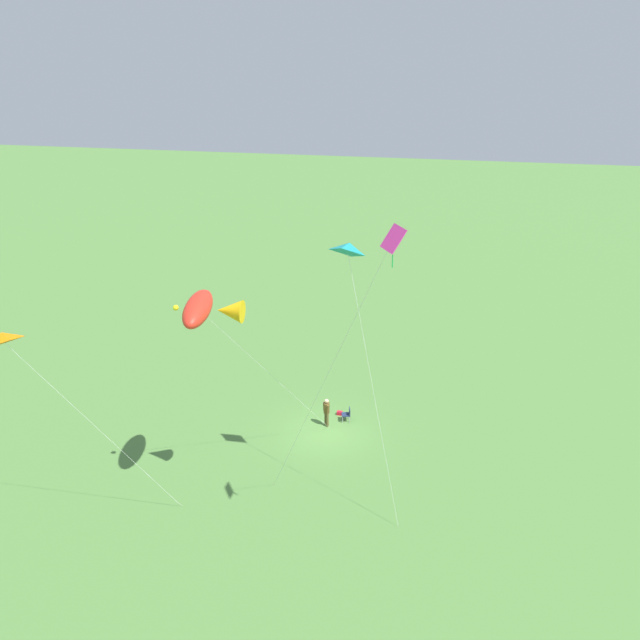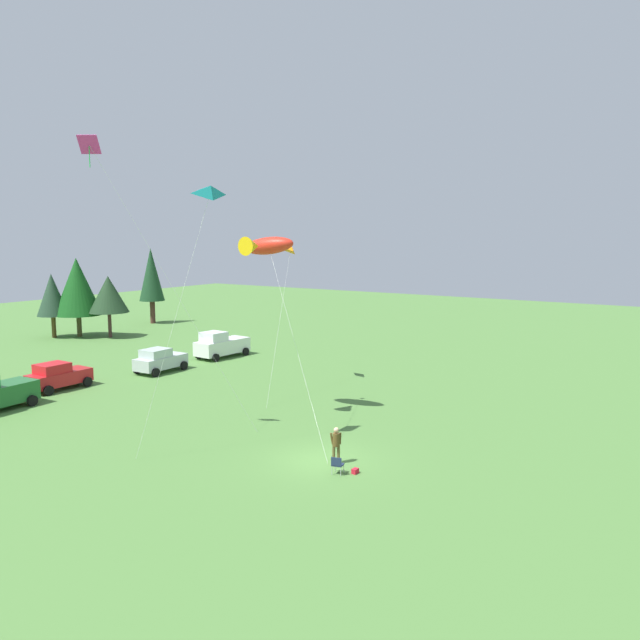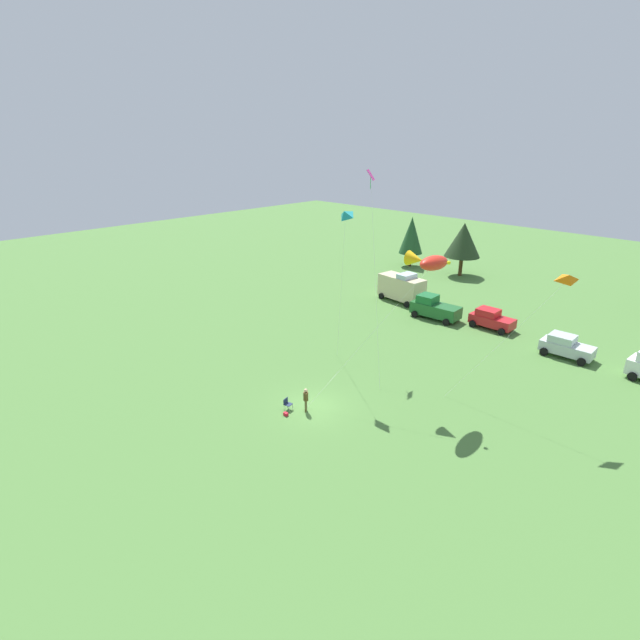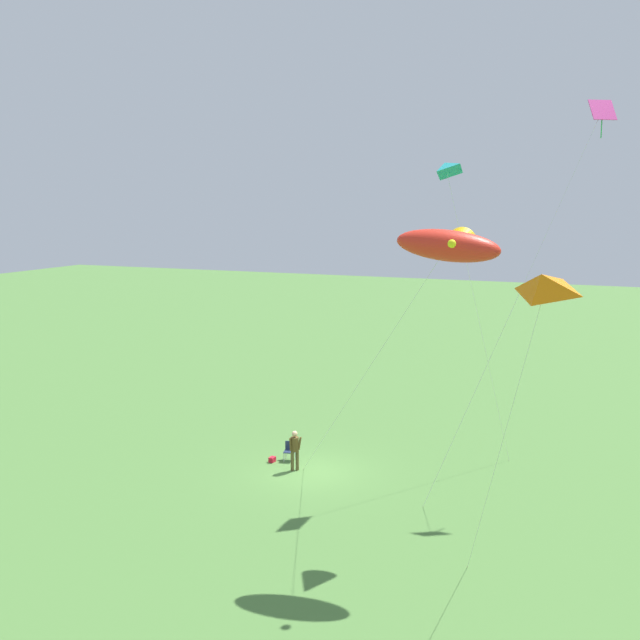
{
  "view_description": "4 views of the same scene",
  "coord_description": "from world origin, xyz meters",
  "px_view_note": "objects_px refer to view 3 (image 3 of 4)",
  "views": [
    {
      "loc": [
        -5.92,
        35.9,
        22.64
      ],
      "look_at": [
        0.0,
        1.71,
        7.67
      ],
      "focal_mm": 42.0,
      "sensor_mm": 36.0,
      "label": 1
    },
    {
      "loc": [
        -23.77,
        -15.35,
        10.55
      ],
      "look_at": [
        1.14,
        0.87,
        6.53
      ],
      "focal_mm": 35.0,
      "sensor_mm": 36.0,
      "label": 2
    },
    {
      "loc": [
        21.84,
        -21.34,
        18.04
      ],
      "look_at": [
        -0.74,
        1.43,
        5.94
      ],
      "focal_mm": 28.0,
      "sensor_mm": 36.0,
      "label": 3
    },
    {
      "loc": [
        27.79,
        11.97,
        11.36
      ],
      "look_at": [
        0.89,
        0.78,
        6.72
      ],
      "focal_mm": 42.0,
      "sensor_mm": 36.0,
      "label": 4
    }
  ],
  "objects_px": {
    "car_silver_compact": "(566,346)",
    "folding_chair": "(287,403)",
    "kite_large_fish": "(429,262)",
    "kite_delta_teal": "(344,215)",
    "car_red_sedan": "(491,319)",
    "kite_delta_orange": "(569,279)",
    "truck_green_flatbed": "(434,308)",
    "person_kite_flyer": "(306,398)",
    "kite_diamond_rainbow": "(371,183)",
    "backpack_on_grass": "(286,414)",
    "van_camper_beige": "(402,287)"
  },
  "relations": [
    {
      "from": "backpack_on_grass",
      "to": "van_camper_beige",
      "type": "bearing_deg",
      "value": 109.54
    },
    {
      "from": "backpack_on_grass",
      "to": "kite_delta_teal",
      "type": "distance_m",
      "value": 14.41
    },
    {
      "from": "kite_diamond_rainbow",
      "to": "kite_delta_orange",
      "type": "bearing_deg",
      "value": -0.41
    },
    {
      "from": "kite_delta_teal",
      "to": "truck_green_flatbed",
      "type": "bearing_deg",
      "value": 97.07
    },
    {
      "from": "person_kite_flyer",
      "to": "car_silver_compact",
      "type": "height_order",
      "value": "car_silver_compact"
    },
    {
      "from": "kite_large_fish",
      "to": "kite_delta_teal",
      "type": "distance_m",
      "value": 6.9
    },
    {
      "from": "backpack_on_grass",
      "to": "truck_green_flatbed",
      "type": "xyz_separation_m",
      "value": [
        -3.38,
        23.42,
        0.99
      ]
    },
    {
      "from": "truck_green_flatbed",
      "to": "car_red_sedan",
      "type": "relative_size",
      "value": 1.22
    },
    {
      "from": "car_red_sedan",
      "to": "car_silver_compact",
      "type": "height_order",
      "value": "same"
    },
    {
      "from": "car_red_sedan",
      "to": "backpack_on_grass",
      "type": "bearing_deg",
      "value": 85.43
    },
    {
      "from": "folding_chair",
      "to": "kite_diamond_rainbow",
      "type": "height_order",
      "value": "kite_diamond_rainbow"
    },
    {
      "from": "backpack_on_grass",
      "to": "person_kite_flyer",
      "type": "bearing_deg",
      "value": 67.2
    },
    {
      "from": "car_red_sedan",
      "to": "car_silver_compact",
      "type": "relative_size",
      "value": 0.99
    },
    {
      "from": "van_camper_beige",
      "to": "truck_green_flatbed",
      "type": "height_order",
      "value": "van_camper_beige"
    },
    {
      "from": "folding_chair",
      "to": "car_silver_compact",
      "type": "xyz_separation_m",
      "value": [
        10.38,
        22.57,
        0.46
      ]
    },
    {
      "from": "van_camper_beige",
      "to": "kite_delta_orange",
      "type": "height_order",
      "value": "kite_delta_orange"
    },
    {
      "from": "person_kite_flyer",
      "to": "car_red_sedan",
      "type": "bearing_deg",
      "value": 46.83
    },
    {
      "from": "person_kite_flyer",
      "to": "kite_delta_orange",
      "type": "distance_m",
      "value": 18.37
    },
    {
      "from": "car_silver_compact",
      "to": "folding_chair",
      "type": "bearing_deg",
      "value": 63.63
    },
    {
      "from": "van_camper_beige",
      "to": "kite_delta_teal",
      "type": "height_order",
      "value": "kite_delta_teal"
    },
    {
      "from": "person_kite_flyer",
      "to": "kite_diamond_rainbow",
      "type": "bearing_deg",
      "value": 70.36
    },
    {
      "from": "car_red_sedan",
      "to": "kite_delta_teal",
      "type": "distance_m",
      "value": 21.61
    },
    {
      "from": "kite_delta_orange",
      "to": "kite_delta_teal",
      "type": "bearing_deg",
      "value": -158.92
    },
    {
      "from": "person_kite_flyer",
      "to": "kite_large_fish",
      "type": "relative_size",
      "value": 0.16
    },
    {
      "from": "folding_chair",
      "to": "kite_diamond_rainbow",
      "type": "xyz_separation_m",
      "value": [
        -2.88,
        11.88,
        13.8
      ]
    },
    {
      "from": "kite_large_fish",
      "to": "backpack_on_grass",
      "type": "bearing_deg",
      "value": -118.7
    },
    {
      "from": "backpack_on_grass",
      "to": "kite_delta_orange",
      "type": "height_order",
      "value": "kite_delta_orange"
    },
    {
      "from": "car_red_sedan",
      "to": "kite_large_fish",
      "type": "height_order",
      "value": "kite_large_fish"
    },
    {
      "from": "kite_delta_orange",
      "to": "van_camper_beige",
      "type": "bearing_deg",
      "value": 148.46
    },
    {
      "from": "backpack_on_grass",
      "to": "car_red_sedan",
      "type": "bearing_deg",
      "value": 85.06
    },
    {
      "from": "truck_green_flatbed",
      "to": "kite_delta_teal",
      "type": "bearing_deg",
      "value": 93.22
    },
    {
      "from": "car_red_sedan",
      "to": "kite_diamond_rainbow",
      "type": "relative_size",
      "value": 0.28
    },
    {
      "from": "car_red_sedan",
      "to": "person_kite_flyer",
      "type": "bearing_deg",
      "value": 86.52
    },
    {
      "from": "truck_green_flatbed",
      "to": "kite_diamond_rainbow",
      "type": "height_order",
      "value": "kite_diamond_rainbow"
    },
    {
      "from": "car_red_sedan",
      "to": "kite_large_fish",
      "type": "distance_m",
      "value": 18.69
    },
    {
      "from": "car_silver_compact",
      "to": "kite_diamond_rainbow",
      "type": "distance_m",
      "value": 21.63
    },
    {
      "from": "folding_chair",
      "to": "van_camper_beige",
      "type": "xyz_separation_m",
      "value": [
        -8.55,
        24.99,
        1.16
      ]
    },
    {
      "from": "person_kite_flyer",
      "to": "kite_delta_orange",
      "type": "height_order",
      "value": "kite_delta_orange"
    },
    {
      "from": "truck_green_flatbed",
      "to": "kite_large_fish",
      "type": "relative_size",
      "value": 0.48
    },
    {
      "from": "person_kite_flyer",
      "to": "truck_green_flatbed",
      "type": "xyz_separation_m",
      "value": [
        -3.95,
        22.07,
        0.08
      ]
    },
    {
      "from": "backpack_on_grass",
      "to": "kite_diamond_rainbow",
      "type": "relative_size",
      "value": 0.02
    },
    {
      "from": "backpack_on_grass",
      "to": "kite_large_fish",
      "type": "distance_m",
      "value": 14.05
    },
    {
      "from": "kite_delta_teal",
      "to": "car_silver_compact",
      "type": "bearing_deg",
      "value": 55.26
    },
    {
      "from": "folding_chair",
      "to": "car_red_sedan",
      "type": "height_order",
      "value": "car_red_sedan"
    },
    {
      "from": "kite_delta_teal",
      "to": "person_kite_flyer",
      "type": "bearing_deg",
      "value": -71.4
    },
    {
      "from": "folding_chair",
      "to": "backpack_on_grass",
      "type": "bearing_deg",
      "value": -61.24
    },
    {
      "from": "folding_chair",
      "to": "kite_delta_orange",
      "type": "relative_size",
      "value": 0.08
    },
    {
      "from": "car_red_sedan",
      "to": "kite_delta_orange",
      "type": "distance_m",
      "value": 18.41
    },
    {
      "from": "van_camper_beige",
      "to": "kite_delta_teal",
      "type": "relative_size",
      "value": 0.43
    },
    {
      "from": "folding_chair",
      "to": "truck_green_flatbed",
      "type": "bearing_deg",
      "value": 84.66
    }
  ]
}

